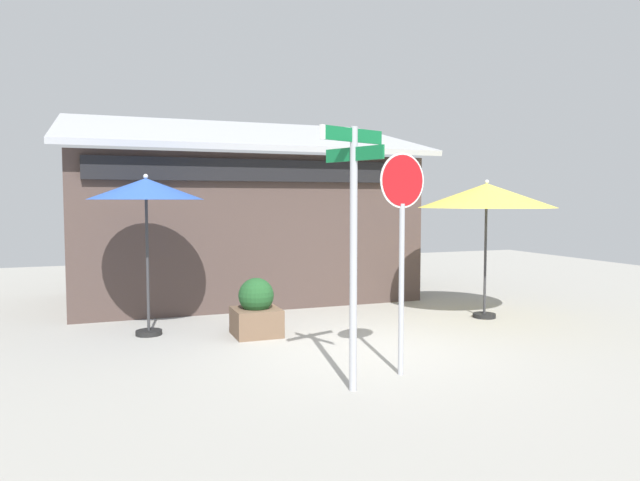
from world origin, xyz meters
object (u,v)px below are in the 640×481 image
at_px(stop_sign, 402,224).
at_px(patio_umbrella_mustard_center, 487,196).
at_px(sidewalk_planter, 256,310).
at_px(street_sign_post, 353,230).
at_px(patio_umbrella_royal_blue_left, 146,191).

xyz_separation_m(stop_sign, patio_umbrella_mustard_center, (3.33, 2.74, 0.38)).
relative_size(patio_umbrella_mustard_center, sidewalk_planter, 2.73).
xyz_separation_m(patio_umbrella_mustard_center, sidewalk_planter, (-4.55, 0.09, -1.94)).
height_order(street_sign_post, patio_umbrella_royal_blue_left, street_sign_post).
relative_size(stop_sign, patio_umbrella_mustard_center, 1.08).
relative_size(patio_umbrella_royal_blue_left, patio_umbrella_mustard_center, 1.02).
relative_size(street_sign_post, sidewalk_planter, 3.21).
bearing_deg(street_sign_post, patio_umbrella_mustard_center, 36.68).
bearing_deg(street_sign_post, stop_sign, 23.57).
xyz_separation_m(street_sign_post, sidewalk_planter, (-0.37, 3.21, -1.51)).
distance_m(street_sign_post, patio_umbrella_royal_blue_left, 4.44).
bearing_deg(stop_sign, patio_umbrella_royal_blue_left, 129.86).
height_order(patio_umbrella_royal_blue_left, patio_umbrella_mustard_center, patio_umbrella_royal_blue_left).
bearing_deg(street_sign_post, sidewalk_planter, 96.61).
distance_m(stop_sign, patio_umbrella_royal_blue_left, 4.60).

